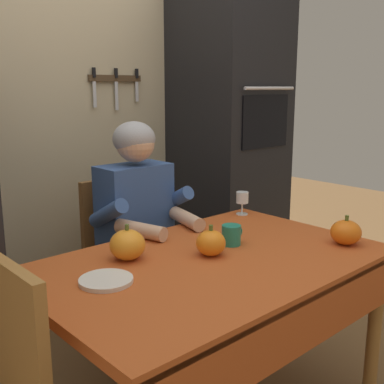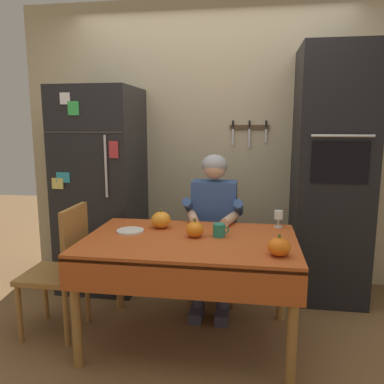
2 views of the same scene
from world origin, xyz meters
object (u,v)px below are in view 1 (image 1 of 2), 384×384
chair_behind_person (123,257)px  coffee_mug (232,235)px  wall_oven (229,142)px  pumpkin_medium (211,243)px  pumpkin_small (346,232)px  serving_tray (106,280)px  wine_glass (242,199)px  dining_table (215,280)px  pumpkin_large (127,245)px  seated_person (143,224)px

chair_behind_person → coffee_mug: size_ratio=8.39×
wall_oven → coffee_mug: 1.23m
pumpkin_medium → pumpkin_small: bearing=-28.9°
coffee_mug → serving_tray: (-0.62, 0.01, -0.04)m
chair_behind_person → wine_glass: chair_behind_person is taller
wall_oven → dining_table: wall_oven is taller
pumpkin_large → serving_tray: pumpkin_large is taller
wine_glass → pumpkin_medium: 0.66m
chair_behind_person → pumpkin_large: size_ratio=6.48×
wine_glass → seated_person: bearing=156.8°
wall_oven → serving_tray: size_ratio=11.06×
pumpkin_large → pumpkin_medium: pumpkin_large is taller
pumpkin_large → pumpkin_medium: (0.28, -0.19, -0.01)m
wine_glass → serving_tray: wine_glass is taller
dining_table → coffee_mug: coffee_mug is taller
pumpkin_large → pumpkin_small: (0.81, -0.48, -0.01)m
seated_person → coffee_mug: size_ratio=11.24×
pumpkin_large → pumpkin_small: size_ratio=1.09×
wine_glass → chair_behind_person: bearing=141.1°
seated_person → dining_table: bearing=-99.2°
pumpkin_small → serving_tray: 1.05m
coffee_mug → wine_glass: (0.41, 0.30, 0.04)m
wine_glass → pumpkin_medium: (-0.57, -0.34, -0.03)m
dining_table → wine_glass: wine_glass is taller
wine_glass → pumpkin_medium: bearing=-149.2°
wall_oven → coffee_mug: bearing=-135.9°
pumpkin_medium → coffee_mug: bearing=12.7°
chair_behind_person → dining_table: bearing=-97.1°
seated_person → pumpkin_medium: (-0.07, -0.55, 0.06)m
chair_behind_person → pumpkin_large: chair_behind_person is taller
dining_table → pumpkin_large: pumpkin_large is taller
wall_oven → chair_behind_person: (-0.95, -0.13, -0.54)m
coffee_mug → serving_tray: coffee_mug is taller
coffee_mug → wine_glass: wine_glass is taller
coffee_mug → pumpkin_large: (-0.44, 0.15, 0.02)m
pumpkin_medium → pumpkin_small: 0.61m
seated_person → coffee_mug: (0.09, -0.52, 0.05)m
chair_behind_person → seated_person: (-0.00, -0.19, 0.23)m
wall_oven → pumpkin_large: 1.49m
chair_behind_person → coffee_mug: 0.76m
seated_person → wall_oven: bearing=18.5°
chair_behind_person → seated_person: 0.29m
dining_table → pumpkin_medium: 0.15m
dining_table → pumpkin_large: size_ratio=9.76×
coffee_mug → pumpkin_large: size_ratio=0.77×
dining_table → serving_tray: bearing=167.0°
chair_behind_person → pumpkin_medium: chair_behind_person is taller
wall_oven → serving_tray: wall_oven is taller
pumpkin_medium → pumpkin_small: (0.53, -0.29, 0.00)m
dining_table → chair_behind_person: 0.81m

